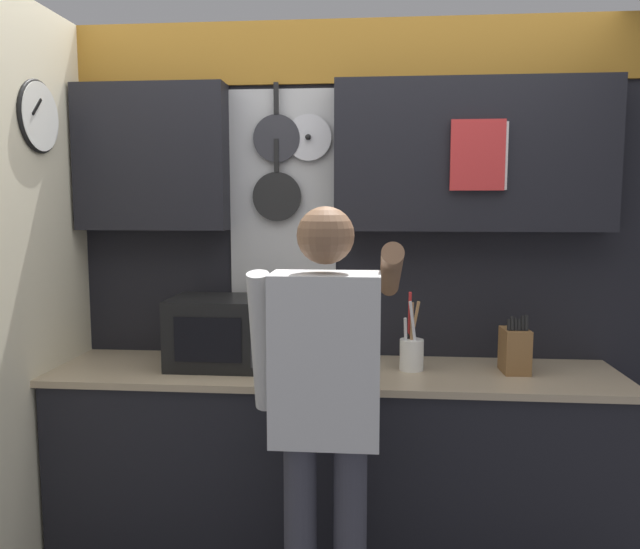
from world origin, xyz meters
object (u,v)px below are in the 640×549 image
utensil_crock (411,351)px  knife_block (515,350)px  person (326,394)px  microwave (230,332)px

utensil_crock → knife_block: bearing=-0.2°
person → microwave: bearing=128.8°
microwave → knife_block: bearing=0.0°
knife_block → person: 0.99m
knife_block → person: bearing=-142.6°
microwave → person: size_ratio=0.33×
knife_block → utensil_crock: 0.45m
utensil_crock → person: 0.69m
knife_block → utensil_crock: utensil_crock is taller
microwave → utensil_crock: bearing=0.1°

